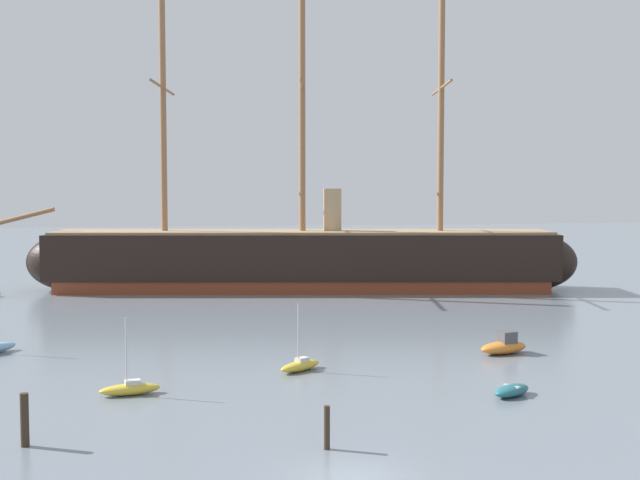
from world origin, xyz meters
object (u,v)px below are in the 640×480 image
object	(u,v)px
tall_ship	(302,259)
sailboat_near_centre	(300,365)
motorboat_mid_right	(504,346)
sailboat_far_right	(516,287)
mooring_piling_nearest	(327,428)
dinghy_foreground_right	(512,390)
mooring_piling_left_pair	(25,420)
sailboat_foreground_left	(130,388)

from	to	relation	value
tall_ship	sailboat_near_centre	bearing A→B (deg)	-97.63
motorboat_mid_right	sailboat_near_centre	bearing A→B (deg)	-168.18
sailboat_near_centre	sailboat_far_right	world-z (taller)	sailboat_far_right
mooring_piling_nearest	dinghy_foreground_right	bearing A→B (deg)	32.68
tall_ship	mooring_piling_nearest	bearing A→B (deg)	-96.30
motorboat_mid_right	tall_ship	bearing A→B (deg)	104.54
sailboat_near_centre	motorboat_mid_right	xyz separation A→B (m)	(14.30, 2.99, 0.18)
dinghy_foreground_right	motorboat_mid_right	bearing A→B (deg)	70.61
dinghy_foreground_right	mooring_piling_left_pair	size ratio (longest dim) A/B	1.21
sailboat_foreground_left	mooring_piling_nearest	bearing A→B (deg)	-49.26
sailboat_foreground_left	mooring_piling_left_pair	distance (m)	9.13
mooring_piling_nearest	sailboat_foreground_left	bearing A→B (deg)	130.74
sailboat_near_centre	mooring_piling_left_pair	world-z (taller)	sailboat_near_centre
sailboat_near_centre	mooring_piling_left_pair	xyz separation A→B (m)	(-13.72, -12.57, 0.83)
sailboat_foreground_left	mooring_piling_nearest	xyz separation A→B (m)	(9.14, -10.62, 0.60)
sailboat_foreground_left	motorboat_mid_right	distance (m)	25.27
sailboat_near_centre	sailboat_foreground_left	bearing A→B (deg)	-156.42
tall_ship	sailboat_foreground_left	bearing A→B (deg)	-109.41
sailboat_far_right	motorboat_mid_right	bearing A→B (deg)	-113.49
dinghy_foreground_right	motorboat_mid_right	world-z (taller)	motorboat_mid_right
sailboat_near_centre	sailboat_far_right	xyz separation A→B (m)	(27.76, 33.96, 0.12)
sailboat_foreground_left	sailboat_far_right	bearing A→B (deg)	45.48
sailboat_foreground_left	motorboat_mid_right	xyz separation A→B (m)	(24.19, 7.31, 0.18)
mooring_piling_nearest	sailboat_near_centre	bearing A→B (deg)	87.13
sailboat_near_centre	mooring_piling_nearest	distance (m)	14.96
sailboat_near_centre	mooring_piling_nearest	world-z (taller)	sailboat_near_centre
sailboat_far_right	dinghy_foreground_right	bearing A→B (deg)	-112.46
sailboat_foreground_left	sailboat_far_right	world-z (taller)	sailboat_far_right
dinghy_foreground_right	sailboat_foreground_left	bearing A→B (deg)	170.62
motorboat_mid_right	dinghy_foreground_right	bearing A→B (deg)	-109.39
dinghy_foreground_right	sailboat_far_right	distance (m)	45.07
sailboat_far_right	tall_ship	bearing A→B (deg)	169.08
dinghy_foreground_right	tall_ship	bearing A→B (deg)	96.70
sailboat_foreground_left	mooring_piling_nearest	distance (m)	14.02
sailboat_foreground_left	sailboat_near_centre	size ratio (longest dim) A/B	1.02
motorboat_mid_right	mooring_piling_left_pair	bearing A→B (deg)	-150.95
sailboat_near_centre	dinghy_foreground_right	bearing A→B (deg)	-36.12
tall_ship	motorboat_mid_right	size ratio (longest dim) A/B	16.71
sailboat_foreground_left	dinghy_foreground_right	bearing A→B (deg)	-9.38
sailboat_foreground_left	mooring_piling_left_pair	size ratio (longest dim) A/B	1.80
tall_ship	sailboat_far_right	distance (m)	23.22
sailboat_foreground_left	sailboat_far_right	distance (m)	53.69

